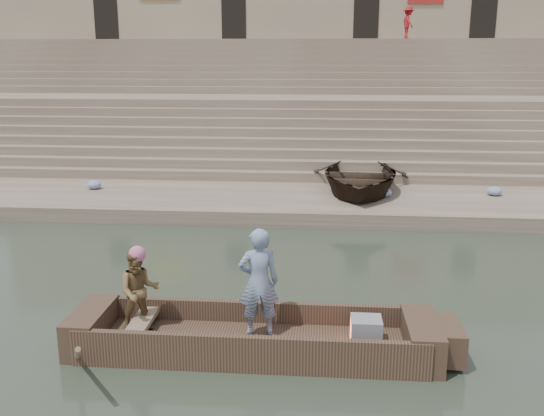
# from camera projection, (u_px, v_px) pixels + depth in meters

# --- Properties ---
(ground) EXTENTS (120.00, 120.00, 0.00)m
(ground) POSITION_uv_depth(u_px,v_px,m) (150.00, 323.00, 10.27)
(ground) COLOR #2A3528
(ground) RESTS_ON ground
(lower_landing) EXTENTS (32.00, 4.00, 0.40)m
(lower_landing) POSITION_uv_depth(u_px,v_px,m) (225.00, 201.00, 17.94)
(lower_landing) COLOR gray
(lower_landing) RESTS_ON ground
(mid_landing) EXTENTS (32.00, 3.00, 2.80)m
(mid_landing) POSITION_uv_depth(u_px,v_px,m) (253.00, 131.00, 24.89)
(mid_landing) COLOR gray
(mid_landing) RESTS_ON ground
(upper_landing) EXTENTS (32.00, 3.00, 5.20)m
(upper_landing) POSITION_uv_depth(u_px,v_px,m) (269.00, 91.00, 31.35)
(upper_landing) COLOR gray
(upper_landing) RESTS_ON ground
(ghat_steps) EXTENTS (32.00, 11.00, 5.20)m
(ghat_steps) POSITION_uv_depth(u_px,v_px,m) (258.00, 117.00, 26.42)
(ghat_steps) COLOR gray
(ghat_steps) RESTS_ON ground
(building_wall) EXTENTS (32.00, 5.07, 11.20)m
(building_wall) POSITION_uv_depth(u_px,v_px,m) (275.00, 34.00, 34.47)
(building_wall) COLOR tan
(building_wall) RESTS_ON ground
(main_rowboat) EXTENTS (5.00, 1.30, 0.22)m
(main_rowboat) POSITION_uv_depth(u_px,v_px,m) (253.00, 345.00, 9.25)
(main_rowboat) COLOR brown
(main_rowboat) RESTS_ON ground
(rowboat_trim) EXTENTS (6.04, 2.63, 2.00)m
(rowboat_trim) POSITION_uv_depth(u_px,v_px,m) (266.00, 334.00, 9.17)
(rowboat_trim) COLOR brown
(rowboat_trim) RESTS_ON ground
(standing_man) EXTENTS (0.70, 0.53, 1.71)m
(standing_man) POSITION_uv_depth(u_px,v_px,m) (259.00, 282.00, 9.17)
(standing_man) COLOR navy
(standing_man) RESTS_ON main_rowboat
(rowing_man) EXTENTS (0.78, 0.70, 1.33)m
(rowing_man) POSITION_uv_depth(u_px,v_px,m) (139.00, 291.00, 9.32)
(rowing_man) COLOR #2A803A
(rowing_man) RESTS_ON main_rowboat
(television) EXTENTS (0.46, 0.42, 0.40)m
(television) POSITION_uv_depth(u_px,v_px,m) (365.00, 331.00, 9.03)
(television) COLOR gray
(television) RESTS_ON main_rowboat
(beached_rowboat) EXTENTS (3.65, 4.89, 0.97)m
(beached_rowboat) POSITION_uv_depth(u_px,v_px,m) (359.00, 176.00, 18.19)
(beached_rowboat) COLOR #2D2116
(beached_rowboat) RESTS_ON lower_landing
(pedestrian) EXTENTS (0.76, 1.08, 1.53)m
(pedestrian) POSITION_uv_depth(u_px,v_px,m) (408.00, 23.00, 29.10)
(pedestrian) COLOR maroon
(pedestrian) RESTS_ON upper_landing
(cloth_bundles) EXTENTS (17.28, 1.61, 0.26)m
(cloth_bundles) POSITION_uv_depth(u_px,v_px,m) (167.00, 188.00, 18.22)
(cloth_bundles) COLOR #3F5999
(cloth_bundles) RESTS_ON lower_landing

